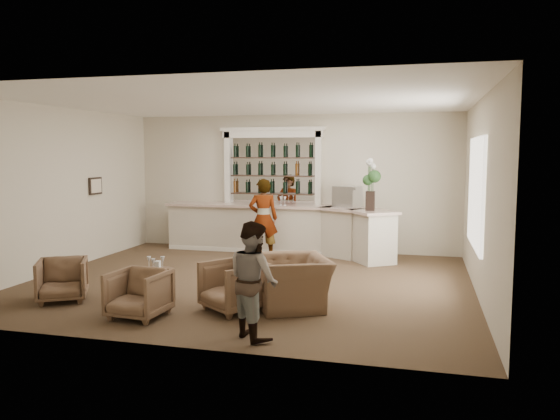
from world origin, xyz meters
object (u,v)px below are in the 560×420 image
object	(u,v)px
armchair_center	(139,294)
espresso_machine	(347,196)
sommelier	(263,218)
flower_vase	(371,181)
guest	(253,280)
armchair_right	(234,286)
cocktail_table	(155,285)
bar_counter	(281,229)
armchair_far	(293,282)
armchair_left	(62,280)

from	to	relation	value
armchair_center	espresso_machine	size ratio (longest dim) A/B	1.41
sommelier	flower_vase	world-z (taller)	flower_vase
guest	armchair_right	xyz separation A→B (m)	(-0.64, 1.05, -0.38)
cocktail_table	bar_counter	bearing A→B (deg)	78.78
armchair_center	armchair_far	world-z (taller)	armchair_far
cocktail_table	sommelier	xyz separation A→B (m)	(0.67, 3.92, 0.65)
sommelier	guest	bearing A→B (deg)	88.27
espresso_machine	armchair_left	bearing A→B (deg)	-105.30
guest	armchair_far	bearing A→B (deg)	-53.46
bar_counter	guest	bearing A→B (deg)	-78.90
bar_counter	espresso_machine	bearing A→B (deg)	0.92
armchair_right	armchair_far	world-z (taller)	armchair_far
sommelier	espresso_machine	distance (m)	2.00
bar_counter	guest	distance (m)	6.01
bar_counter	armchair_center	xyz separation A→B (m)	(-0.70, -5.52, -0.22)
cocktail_table	armchair_left	distance (m)	1.49
cocktail_table	armchair_far	xyz separation A→B (m)	(2.25, 0.20, 0.14)
bar_counter	armchair_left	world-z (taller)	bar_counter
armchair_right	espresso_machine	size ratio (longest dim) A/B	1.53
cocktail_table	armchair_center	size ratio (longest dim) A/B	0.83
armchair_center	cocktail_table	bearing A→B (deg)	107.42
cocktail_table	armchair_right	xyz separation A→B (m)	(1.43, -0.24, 0.13)
flower_vase	guest	bearing A→B (deg)	-100.66
armchair_center	armchair_far	xyz separation A→B (m)	(2.04, 1.11, 0.04)
espresso_machine	flower_vase	bearing A→B (deg)	-25.35
sommelier	guest	size ratio (longest dim) A/B	1.19
sommelier	espresso_machine	bearing A→B (deg)	-175.25
armchair_left	armchair_center	xyz separation A→B (m)	(1.64, -0.50, 0.01)
sommelier	flower_vase	xyz separation A→B (m)	(2.39, 0.06, 0.87)
armchair_left	bar_counter	bearing A→B (deg)	35.40
bar_counter	armchair_left	size ratio (longest dim) A/B	7.54
armchair_right	guest	bearing A→B (deg)	-22.18
bar_counter	guest	size ratio (longest dim) A/B	3.77
bar_counter	armchair_far	bearing A→B (deg)	-73.21
bar_counter	armchair_far	world-z (taller)	bar_counter
armchair_right	sommelier	bearing A→B (deg)	136.69
armchair_far	bar_counter	bearing A→B (deg)	170.40
guest	sommelier	bearing A→B (deg)	-31.80
armchair_left	armchair_far	distance (m)	3.73
sommelier	armchair_left	bearing A→B (deg)	47.33
armchair_left	espresso_machine	bearing A→B (deg)	22.68
sommelier	guest	xyz separation A→B (m)	(1.40, -5.21, -0.14)
guest	armchair_left	bearing A→B (deg)	29.04
bar_counter	sommelier	distance (m)	0.80
espresso_machine	sommelier	bearing A→B (deg)	-136.00
armchair_left	armchair_far	size ratio (longest dim) A/B	0.63
sommelier	armchair_left	distance (m)	4.85
armchair_right	flower_vase	size ratio (longest dim) A/B	0.75
bar_counter	flower_vase	world-z (taller)	flower_vase
cocktail_table	sommelier	size ratio (longest dim) A/B	0.36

